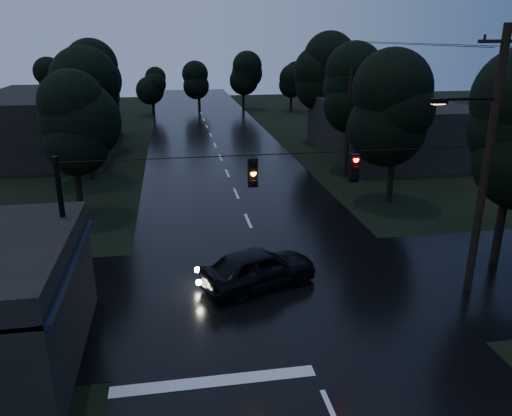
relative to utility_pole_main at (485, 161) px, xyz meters
name	(u,v)px	position (x,y,z in m)	size (l,w,h in m)	color
main_road	(227,174)	(-7.41, 19.00, -5.26)	(12.00, 120.00, 0.02)	black
cross_street	(279,292)	(-7.41, 1.00, -5.26)	(60.00, 9.00, 0.02)	black
building_far_right	(388,129)	(6.59, 23.00, -3.06)	(10.00, 14.00, 4.40)	black
building_far_left	(51,122)	(-21.41, 29.00, -2.76)	(10.00, 16.00, 5.00)	black
utility_pole_main	(485,161)	(0.00, 0.00, 0.00)	(3.50, 0.30, 10.00)	black
utility_pole_far	(348,122)	(0.89, 17.00, -1.38)	(2.00, 0.30, 7.50)	black
anchor_pole_left	(67,244)	(-14.91, 0.00, -2.26)	(0.18, 0.18, 6.00)	black
span_signals	(303,169)	(-6.85, -0.01, -0.01)	(15.00, 0.37, 1.12)	black
tree_left_a	(71,124)	(-16.41, 11.00, -0.02)	(3.92, 3.92, 8.26)	black
tree_left_b	(82,98)	(-17.01, 19.00, 0.36)	(4.20, 4.20, 8.85)	black
tree_left_c	(93,80)	(-17.61, 29.00, 0.74)	(4.48, 4.48, 9.44)	black
tree_right_a	(397,108)	(1.59, 11.00, 0.36)	(4.20, 4.20, 8.85)	black
tree_right_b	(358,88)	(2.19, 19.00, 0.74)	(4.48, 4.48, 9.44)	black
tree_right_c	(325,73)	(2.79, 29.00, 1.11)	(4.76, 4.76, 10.03)	black
car	(258,268)	(-8.12, 1.63, -4.45)	(1.91, 4.76, 1.62)	black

